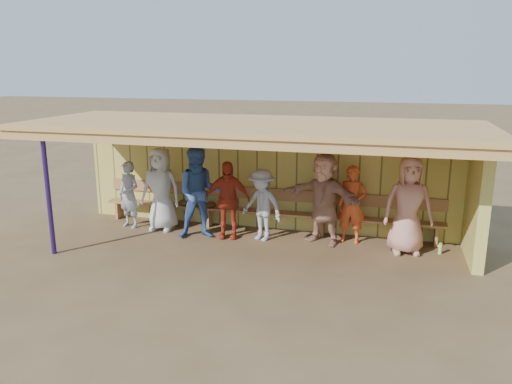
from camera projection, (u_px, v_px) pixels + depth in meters
The scene contains 12 objects.
ground at pixel (251, 246), 10.10m from camera, with size 90.00×90.00×0.00m, color brown.
player_a at pixel (129, 195), 11.16m from camera, with size 0.55×0.36×1.51m, color #94969C.
player_b at pixel (161, 189), 10.96m from camera, with size 0.90×0.59×1.85m, color beige.
player_c at pixel (200, 193), 10.40m from camera, with size 0.95×0.74×1.96m, color #355694.
player_d at pixel (227, 200), 10.45m from camera, with size 0.97×0.40×1.65m, color #AF321C.
player_e at pixel (262, 205), 10.32m from camera, with size 0.98×0.56×1.51m, color #9C9EA5.
player_f at pixel (324, 198), 10.10m from camera, with size 1.75×0.56×1.89m, color tan.
player_g at pixel (352, 205), 10.17m from camera, with size 0.58×0.38×1.60m, color #D14D21.
player_h at pixel (408, 206), 9.55m from camera, with size 0.93×0.60×1.90m, color tan.
dugout_structure at pixel (279, 159), 10.24m from camera, with size 8.80×3.20×2.50m.
bench at pixel (265, 207), 11.02m from camera, with size 7.60×0.34×0.93m.
dugout_equipment at pixel (232, 208), 11.10m from camera, with size 5.72×0.62×0.80m.
Camera 1 is at (2.61, -9.17, 3.52)m, focal length 35.00 mm.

